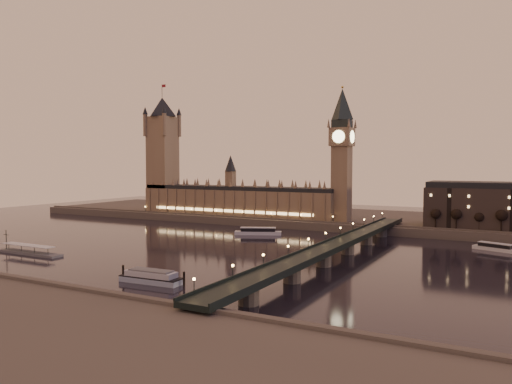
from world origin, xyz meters
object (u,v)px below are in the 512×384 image
(cruise_boat_a, at_px, (258,231))
(moored_barge, at_px, (151,277))
(cruise_boat_b, at_px, (495,247))
(pontoon_pier, at_px, (29,252))

(cruise_boat_a, xyz_separation_m, moored_barge, (27.52, -148.50, 0.20))
(cruise_boat_a, height_order, moored_barge, moored_barge)
(moored_barge, bearing_deg, cruise_boat_b, 48.22)
(cruise_boat_b, height_order, pontoon_pier, pontoon_pier)
(cruise_boat_a, distance_m, pontoon_pier, 149.60)
(cruise_boat_a, relative_size, cruise_boat_b, 1.31)
(pontoon_pier, bearing_deg, moored_barge, -10.99)
(cruise_boat_a, distance_m, moored_barge, 151.03)
(cruise_boat_b, bearing_deg, moored_barge, -106.83)
(cruise_boat_a, height_order, pontoon_pier, pontoon_pier)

